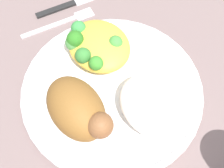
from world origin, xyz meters
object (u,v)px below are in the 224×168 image
roasted_chicken (78,109)px  knife (75,2)px  plate (112,90)px  rice_pile (153,105)px  fork (62,22)px  mac_cheese_with_broccoli (96,45)px

roasted_chicken → knife: (-0.22, 0.12, -0.05)m
plate → rice_pile: rice_pile is taller
plate → roasted_chicken: (0.02, -0.07, 0.04)m
roasted_chicken → knife: roasted_chicken is taller
rice_pile → fork: bearing=-176.4°
rice_pile → mac_cheese_with_broccoli: size_ratio=0.98×
plate → fork: plate is taller
mac_cheese_with_broccoli → fork: size_ratio=0.78×
knife → plate: bearing=-14.8°
rice_pile → knife: (-0.27, 0.03, -0.04)m
rice_pile → fork: rice_pile is taller
plate → knife: plate is taller
plate → rice_pile: bearing=21.0°
plate → fork: bearing=176.8°
plate → mac_cheese_with_broccoli: bearing=166.1°
rice_pile → mac_cheese_with_broccoli: mac_cheese_with_broccoli is taller
plate → knife: bearing=165.2°
roasted_chicken → fork: 0.22m
roasted_chicken → knife: size_ratio=0.61×
mac_cheese_with_broccoli → plate: bearing=-13.9°
fork → knife: bearing=122.9°
rice_pile → plate: bearing=-159.0°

